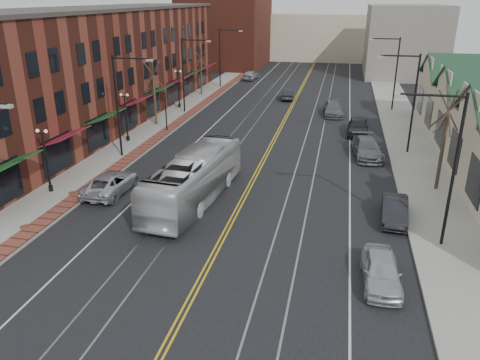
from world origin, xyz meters
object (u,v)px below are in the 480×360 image
at_px(transit_bus, 194,178).
at_px(parked_car_b, 395,210).
at_px(parked_suv, 111,183).
at_px(parked_car_c, 367,148).
at_px(parked_car_d, 358,126).
at_px(parked_car_a, 381,271).

distance_m(transit_bus, parked_car_b, 12.28).
distance_m(transit_bus, parked_suv, 5.97).
relative_size(parked_car_c, parked_car_d, 1.10).
distance_m(transit_bus, parked_car_a, 13.20).
bearing_deg(parked_car_c, parked_car_b, -91.97).
distance_m(parked_car_c, parked_car_d, 6.67).
relative_size(parked_suv, parked_car_d, 1.06).
height_order(parked_suv, parked_car_c, parked_car_c).
bearing_deg(parked_car_a, transit_bus, 145.29).
height_order(parked_car_a, parked_car_c, parked_car_c).
distance_m(parked_car_a, parked_car_d, 25.25).
distance_m(parked_car_a, parked_car_c, 18.60).
height_order(parked_car_b, parked_car_c, parked_car_c).
xyz_separation_m(parked_car_b, parked_car_c, (-1.21, 11.66, 0.09)).
relative_size(parked_car_b, parked_car_c, 0.78).
relative_size(transit_bus, parked_car_b, 2.76).
height_order(parked_car_b, parked_car_d, parked_car_d).
relative_size(parked_car_a, parked_car_b, 1.01).
xyz_separation_m(parked_car_a, parked_car_c, (-0.05, 18.60, 0.05)).
bearing_deg(parked_car_d, transit_bus, -117.97).
xyz_separation_m(transit_bus, parked_car_c, (11.04, 11.50, -0.81)).
bearing_deg(parked_car_c, parked_suv, -153.99).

